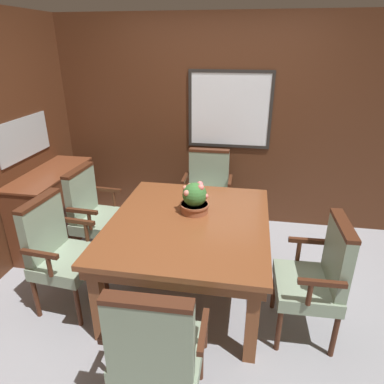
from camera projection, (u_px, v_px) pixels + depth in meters
ground_plane at (194, 297)px, 3.12m from camera, size 14.00×14.00×0.00m
wall_back at (217, 125)px, 4.11m from camera, size 7.20×0.08×2.45m
dining_table at (189, 230)px, 2.96m from camera, size 1.35×1.57×0.74m
chair_head_near at (156, 348)px, 1.94m from camera, size 0.57×0.47×0.99m
chair_left_far at (93, 210)px, 3.52m from camera, size 0.49×0.58×0.99m
chair_left_near at (59, 249)px, 2.87m from camera, size 0.50×0.59×0.99m
chair_head_far at (207, 188)px, 4.06m from camera, size 0.57×0.46×0.99m
chair_right_near at (318, 275)px, 2.55m from camera, size 0.47×0.58×0.99m
potted_plant at (195, 199)px, 3.02m from camera, size 0.26×0.26×0.28m
sideboard_cabinet at (55, 208)px, 3.83m from camera, size 0.46×1.14×0.86m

